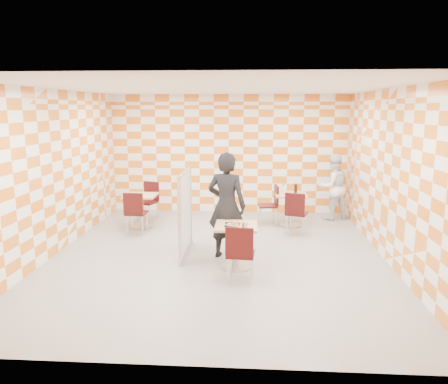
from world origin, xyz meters
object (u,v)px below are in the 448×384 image
main_table (236,239)px  partition (185,212)px  man_dark (227,206)px  sport_bottle (283,189)px  chair_empty_far (149,198)px  chair_empty_near (135,210)px  soda_bottle (296,188)px  chair_main_front (240,250)px  man_white (333,187)px  empty_table (141,205)px  second_table (291,204)px  chair_second_side (272,202)px  chair_second_front (296,210)px

main_table → partition: 1.20m
man_dark → sport_bottle: bearing=-101.6°
chair_empty_far → partition: bearing=-62.6°
chair_empty_near → soda_bottle: (3.46, 1.05, 0.31)m
chair_main_front → man_white: bearing=63.1°
main_table → sport_bottle: size_ratio=3.75×
empty_table → sport_bottle: 3.27m
chair_main_front → partition: 1.73m
second_table → empty_table: size_ratio=1.00×
sport_bottle → chair_empty_far: bearing=177.2°
chair_empty_near → partition: bearing=-42.8°
chair_main_front → man_dark: (-0.28, 1.22, 0.41)m
empty_table → chair_second_side: size_ratio=0.81×
chair_empty_near → man_dark: man_dark is taller
partition → sport_bottle: size_ratio=7.75×
chair_empty_near → chair_empty_far: (0.01, 1.25, 0.00)m
empty_table → chair_main_front: 3.88m
empty_table → partition: 2.19m
chair_main_front → chair_empty_far: same height
man_dark → chair_empty_far: bearing=-37.2°
main_table → second_table: bearing=67.7°
man_dark → sport_bottle: man_dark is taller
second_table → chair_empty_near: chair_empty_near is taller
second_table → man_dark: (-1.33, -2.25, 0.45)m
main_table → man_dark: (-0.19, 0.53, 0.45)m
chair_empty_near → empty_table: bearing=92.6°
chair_second_front → chair_second_side: same height
main_table → chair_second_front: chair_second_front is taller
partition → man_dark: size_ratio=0.81×
chair_main_front → chair_second_front: 2.92m
main_table → second_table: (1.14, 2.78, 0.00)m
chair_empty_near → sport_bottle: sport_bottle is taller
chair_second_front → chair_empty_far: bearing=162.7°
empty_table → soda_bottle: size_ratio=3.26×
second_table → partition: 2.98m
second_table → chair_second_front: 0.76m
chair_empty_near → man_dark: size_ratio=0.48×
main_table → second_table: 3.00m
main_table → man_white: 4.11m
man_dark → man_white: (2.39, 2.93, -0.16)m
chair_second_front → partition: (-2.14, -1.35, 0.25)m
main_table → chair_empty_near: chair_empty_near is taller
chair_empty_near → soda_bottle: size_ratio=4.02×
partition → man_white: man_white is taller
partition → man_dark: (0.76, -0.13, 0.16)m
man_dark → chair_second_side: bearing=-96.8°
main_table → empty_table: same height
partition → soda_bottle: size_ratio=6.74×
partition → sport_bottle: bearing=49.5°
man_white → chair_empty_far: bearing=-15.7°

